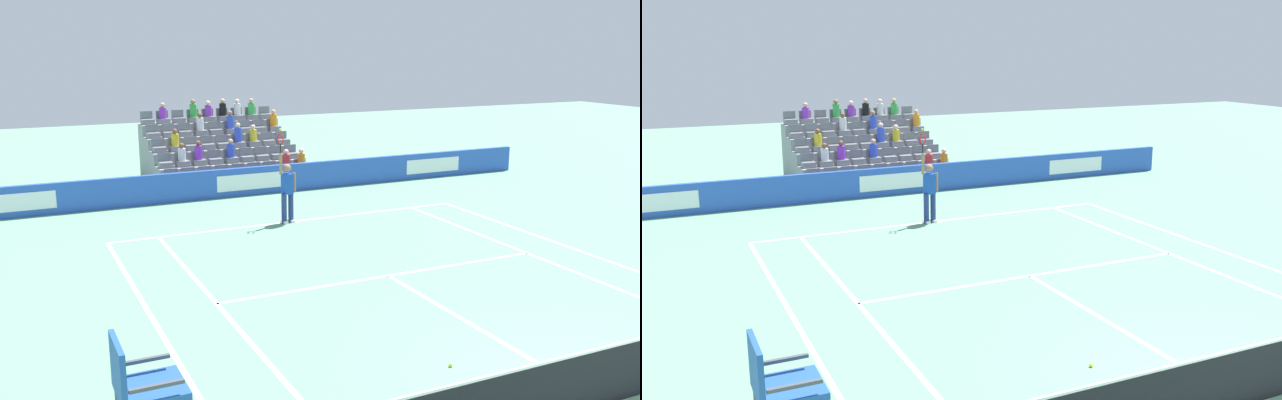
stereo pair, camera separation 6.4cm
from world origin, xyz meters
TOP-DOWN VIEW (x-y plane):
  - line_baseline at (0.00, -11.89)m, footprint 10.97×0.10m
  - line_service at (0.00, -6.40)m, footprint 8.23×0.10m
  - line_centre_service at (0.00, -3.20)m, footprint 0.10×6.40m
  - line_singles_sideline_left at (4.12, -5.95)m, footprint 0.10×11.89m
  - line_singles_sideline_right at (-4.12, -5.95)m, footprint 0.10×11.89m
  - line_doubles_sideline_left at (5.49, -5.95)m, footprint 0.10×11.89m
  - line_doubles_sideline_right at (-5.49, -5.95)m, footprint 0.10×11.89m
  - line_centre_mark at (0.00, -11.79)m, footprint 0.10×0.20m
  - sponsor_barrier at (-0.00, -15.96)m, footprint 22.92×0.22m
  - tennis_net at (0.00, 0.00)m, footprint 11.97×0.10m
  - tennis_player at (0.27, -11.84)m, footprint 0.53×0.39m
  - stadium_stand at (-0.01, -19.53)m, footprint 5.58×4.75m
  - loose_tennis_ball at (1.41, -2.00)m, footprint 0.07×0.07m

SIDE VIEW (x-z plane):
  - line_baseline at x=0.00m, z-range 0.00..0.01m
  - line_service at x=0.00m, z-range 0.00..0.01m
  - line_centre_service at x=0.00m, z-range 0.00..0.01m
  - line_singles_sideline_left at x=4.12m, z-range 0.00..0.01m
  - line_singles_sideline_right at x=-4.12m, z-range 0.00..0.01m
  - line_doubles_sideline_left at x=5.49m, z-range 0.00..0.01m
  - line_doubles_sideline_right at x=-5.49m, z-range 0.00..0.01m
  - line_centre_mark at x=0.00m, z-range 0.00..0.01m
  - loose_tennis_ball at x=1.41m, z-range 0.00..0.07m
  - tennis_net at x=0.00m, z-range -0.04..1.03m
  - sponsor_barrier at x=0.00m, z-range 0.00..0.99m
  - stadium_stand at x=-0.01m, z-range -0.68..2.34m
  - tennis_player at x=0.27m, z-range -0.43..2.42m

